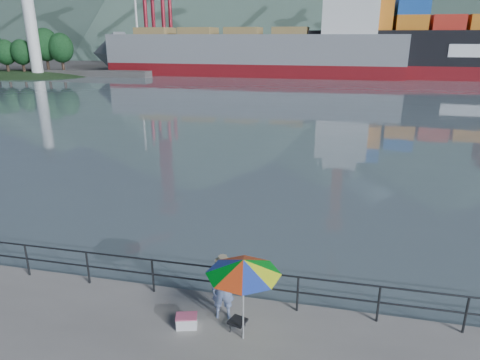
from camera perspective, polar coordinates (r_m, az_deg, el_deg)
name	(u,v)px	position (r m, az deg, el deg)	size (l,w,h in m)	color
harbor_water	(327,59)	(138.10, 11.54, 15.55)	(500.00, 280.00, 0.00)	slate
far_dock	(368,68)	(101.31, 16.73, 14.12)	(200.00, 40.00, 0.40)	#514F4C
guardrail	(187,280)	(12.03, -7.06, -13.03)	(22.00, 0.06, 1.03)	#2D3033
lighthouse_islet	(13,73)	(91.43, -28.00, 12.51)	(48.00, 26.40, 19.20)	#263F1E
fisherman	(223,289)	(11.05, -2.26, -14.38)	(0.58, 0.38, 1.58)	#1A4094
beach_umbrella	(243,267)	(9.72, 0.46, -11.50)	(2.01, 2.01, 2.11)	white
folding_stool	(238,324)	(11.00, -0.32, -18.70)	(0.49, 0.49, 0.26)	black
cooler_bag	(187,322)	(11.15, -7.13, -18.24)	(0.50, 0.33, 0.29)	silver
fishing_rod	(229,292)	(12.39, -1.42, -14.68)	(0.02, 0.02, 1.98)	black
bulk_carrier	(262,51)	(80.74, 3.01, 16.78)	(52.84, 9.15, 14.50)	maroon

